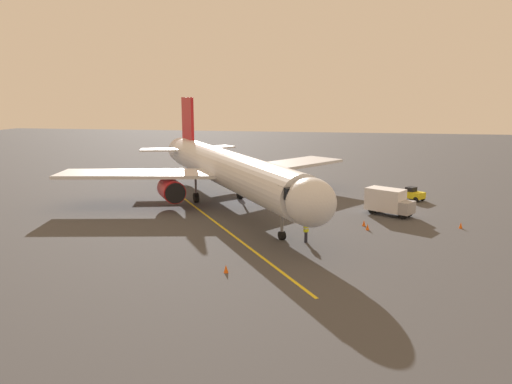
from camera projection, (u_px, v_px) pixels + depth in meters
The scene contains 11 objects.
ground_plane at pixel (246, 202), 54.01m from camera, with size 220.00×220.00×0.00m, color #424244.
apron_lead_in_line at pixel (212, 220), 46.26m from camera, with size 0.24×40.00×0.01m, color yellow.
airplane at pixel (226, 169), 51.52m from camera, with size 30.67×35.55×11.50m.
ground_crew_marshaller at pixel (306, 232), 38.92m from camera, with size 0.44×0.47×1.71m.
ground_crew_wing_walker at pixel (255, 183), 60.99m from camera, with size 0.47×0.39×1.71m.
tug_near_nose at pixel (413, 194), 54.81m from camera, with size 2.73×2.60×1.50m.
box_truck_portside at pixel (389, 201), 47.86m from camera, with size 4.95×4.01×2.62m.
safety_cone_nose_left at pixel (364, 223), 43.95m from camera, with size 0.32×0.32×0.55m, color #F2590F.
safety_cone_nose_right at pixel (461, 225), 43.19m from camera, with size 0.32×0.32×0.55m, color #F2590F.
safety_cone_wing_port at pixel (226, 269), 32.31m from camera, with size 0.32×0.32×0.55m, color #F2590F.
safety_cone_wing_starboard at pixel (368, 227), 42.65m from camera, with size 0.32×0.32×0.55m, color #F2590F.
Camera 1 is at (-10.82, 51.65, 11.58)m, focal length 33.91 mm.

